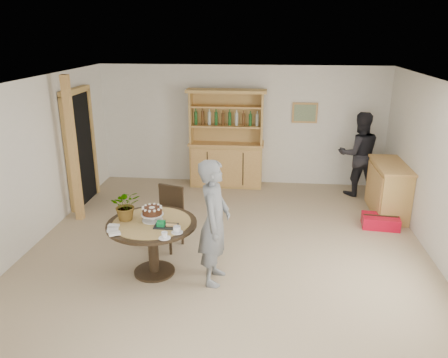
% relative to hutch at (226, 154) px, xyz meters
% --- Properties ---
extents(ground, '(7.00, 7.00, 0.00)m').
position_rel_hutch_xyz_m(ground, '(0.30, -3.24, -0.69)').
color(ground, tan).
rests_on(ground, ground).
extents(room_shell, '(6.04, 7.04, 2.52)m').
position_rel_hutch_xyz_m(room_shell, '(0.30, -3.23, 1.05)').
color(room_shell, white).
rests_on(room_shell, ground).
extents(doorway, '(0.13, 1.10, 2.18)m').
position_rel_hutch_xyz_m(doorway, '(-2.63, -1.24, 0.42)').
color(doorway, black).
rests_on(doorway, ground).
extents(pine_post, '(0.12, 0.12, 2.50)m').
position_rel_hutch_xyz_m(pine_post, '(-2.40, -2.04, 0.56)').
color(pine_post, tan).
rests_on(pine_post, ground).
extents(hutch, '(1.62, 0.54, 2.04)m').
position_rel_hutch_xyz_m(hutch, '(0.00, 0.00, 0.00)').
color(hutch, tan).
rests_on(hutch, ground).
extents(sideboard, '(0.54, 1.26, 0.94)m').
position_rel_hutch_xyz_m(sideboard, '(3.04, -1.24, -0.22)').
color(sideboard, tan).
rests_on(sideboard, ground).
extents(dining_table, '(1.20, 1.20, 0.76)m').
position_rel_hutch_xyz_m(dining_table, '(-0.64, -3.68, -0.08)').
color(dining_table, black).
rests_on(dining_table, ground).
extents(dining_chair, '(0.53, 0.53, 0.95)m').
position_rel_hutch_xyz_m(dining_chair, '(-0.61, -2.85, -0.15)').
color(dining_chair, black).
rests_on(dining_chair, ground).
extents(birthday_cake, '(0.30, 0.30, 0.20)m').
position_rel_hutch_xyz_m(birthday_cake, '(-0.64, -3.63, 0.19)').
color(birthday_cake, white).
rests_on(birthday_cake, dining_table).
extents(flower_vase, '(0.47, 0.44, 0.42)m').
position_rel_hutch_xyz_m(flower_vase, '(-0.99, -3.63, 0.28)').
color(flower_vase, '#3F7233').
rests_on(flower_vase, dining_table).
extents(gift_tray, '(0.30, 0.20, 0.08)m').
position_rel_hutch_xyz_m(gift_tray, '(-0.42, -3.80, 0.10)').
color(gift_tray, black).
rests_on(gift_tray, dining_table).
extents(coffee_cup_a, '(0.15, 0.15, 0.09)m').
position_rel_hutch_xyz_m(coffee_cup_a, '(-0.24, -3.96, 0.11)').
color(coffee_cup_a, white).
rests_on(coffee_cup_a, dining_table).
extents(coffee_cup_b, '(0.15, 0.15, 0.08)m').
position_rel_hutch_xyz_m(coffee_cup_b, '(-0.36, -4.13, 0.11)').
color(coffee_cup_b, white).
rests_on(coffee_cup_b, dining_table).
extents(napkins, '(0.24, 0.33, 0.03)m').
position_rel_hutch_xyz_m(napkins, '(-1.05, -3.99, 0.09)').
color(napkins, white).
rests_on(napkins, dining_table).
extents(teen_boy, '(0.44, 0.64, 1.68)m').
position_rel_hutch_xyz_m(teen_boy, '(0.21, -3.78, 0.15)').
color(teen_boy, slate).
rests_on(teen_boy, ground).
extents(adult_person, '(0.88, 0.72, 1.68)m').
position_rel_hutch_xyz_m(adult_person, '(2.66, -0.28, 0.15)').
color(adult_person, black).
rests_on(adult_person, ground).
extents(red_suitcase, '(0.64, 0.46, 0.21)m').
position_rel_hutch_xyz_m(red_suitcase, '(2.80, -1.86, -0.59)').
color(red_suitcase, red).
rests_on(red_suitcase, ground).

